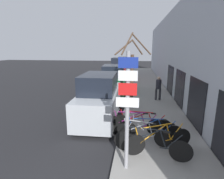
% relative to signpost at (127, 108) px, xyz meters
% --- Properties ---
extents(ground_plane, '(80.00, 80.00, 0.00)m').
position_rel_signpost_xyz_m(ground_plane, '(-1.41, 8.39, -1.97)').
color(ground_plane, black).
extents(sidewalk_curb, '(3.20, 32.00, 0.15)m').
position_rel_signpost_xyz_m(sidewalk_curb, '(1.19, 11.19, -1.89)').
color(sidewalk_curb, gray).
rests_on(sidewalk_curb, ground).
extents(building_facade, '(0.23, 32.00, 6.50)m').
position_rel_signpost_xyz_m(building_facade, '(2.94, 11.11, 1.26)').
color(building_facade, '#B2B7C1').
rests_on(building_facade, ground).
extents(signpost, '(0.59, 0.13, 3.28)m').
position_rel_signpost_xyz_m(signpost, '(0.00, 0.00, 0.00)').
color(signpost, '#939399').
rests_on(signpost, sidewalk_curb).
extents(bicycle_0, '(2.40, 0.66, 0.95)m').
position_rel_signpost_xyz_m(bicycle_0, '(0.73, 0.68, -1.41)').
color(bicycle_0, black).
rests_on(bicycle_0, sidewalk_curb).
extents(bicycle_1, '(2.22, 0.94, 0.97)m').
position_rel_signpost_xyz_m(bicycle_1, '(1.02, 0.98, -1.41)').
color(bicycle_1, black).
rests_on(bicycle_1, sidewalk_curb).
extents(bicycle_2, '(1.95, 0.71, 0.83)m').
position_rel_signpost_xyz_m(bicycle_2, '(0.50, 1.48, -1.46)').
color(bicycle_2, black).
rests_on(bicycle_2, sidewalk_curb).
extents(bicycle_3, '(2.29, 0.44, 0.86)m').
position_rel_signpost_xyz_m(bicycle_3, '(0.83, 1.75, -1.45)').
color(bicycle_3, black).
rests_on(bicycle_3, sidewalk_curb).
extents(bicycle_4, '(2.32, 0.44, 0.95)m').
position_rel_signpost_xyz_m(bicycle_4, '(0.20, 2.12, -1.42)').
color(bicycle_4, black).
rests_on(bicycle_4, sidewalk_curb).
extents(bicycle_5, '(2.38, 0.60, 0.90)m').
position_rel_signpost_xyz_m(bicycle_5, '(0.49, 2.33, -1.43)').
color(bicycle_5, black).
rests_on(bicycle_5, sidewalk_curb).
extents(parked_car_0, '(2.06, 4.81, 2.30)m').
position_rel_signpost_xyz_m(parked_car_0, '(-1.57, 3.95, -0.92)').
color(parked_car_0, '#B2B7BC').
rests_on(parked_car_0, ground).
extents(parked_car_1, '(2.29, 4.70, 2.22)m').
position_rel_signpost_xyz_m(parked_car_1, '(-1.60, 9.55, -0.96)').
color(parked_car_1, '#144728').
rests_on(parked_car_1, ground).
extents(parked_car_2, '(2.03, 4.35, 2.53)m').
position_rel_signpost_xyz_m(parked_car_2, '(-1.69, 15.54, -0.84)').
color(parked_car_2, maroon).
rests_on(parked_car_2, ground).
extents(parked_car_3, '(2.17, 4.86, 2.37)m').
position_rel_signpost_xyz_m(parked_car_3, '(-1.62, 21.45, -0.90)').
color(parked_car_3, navy).
rests_on(parked_car_3, ground).
extents(pedestrian_near, '(0.40, 0.35, 1.57)m').
position_rel_signpost_xyz_m(pedestrian_near, '(1.70, 7.19, -0.91)').
color(pedestrian_near, '#333338').
rests_on(pedestrian_near, sidewalk_curb).
extents(street_tree, '(1.99, 1.08, 4.20)m').
position_rel_signpost_xyz_m(street_tree, '(-0.03, 5.47, 0.13)').
color(street_tree, '#4C3828').
rests_on(street_tree, sidewalk_curb).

